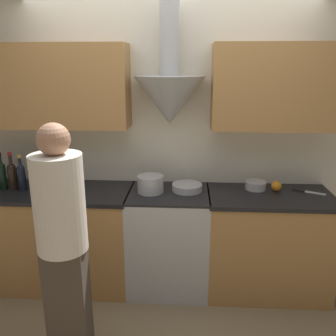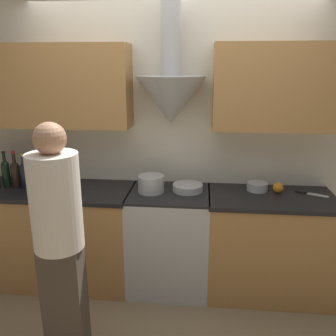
{
  "view_description": "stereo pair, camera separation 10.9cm",
  "coord_description": "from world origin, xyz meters",
  "px_view_note": "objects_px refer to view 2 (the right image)",
  "views": [
    {
      "loc": [
        0.17,
        -2.58,
        1.98
      ],
      "look_at": [
        0.0,
        0.21,
        1.16
      ],
      "focal_mm": 38.0,
      "sensor_mm": 36.0,
      "label": 1
    },
    {
      "loc": [
        0.28,
        -2.57,
        1.98
      ],
      "look_at": [
        0.0,
        0.21,
        1.16
      ],
      "focal_mm": 38.0,
      "sensor_mm": 36.0,
      "label": 2
    }
  ],
  "objects_px": {
    "wine_bottle_4": "(16,173)",
    "person_foreground_left": "(59,238)",
    "stock_pot": "(151,184)",
    "stove_range": "(169,239)",
    "wine_bottle_3": "(6,172)",
    "wine_bottle_6": "(35,175)",
    "wine_bottle_5": "(24,174)",
    "saucepan": "(257,186)",
    "orange_fruit": "(278,188)",
    "wine_bottle_7": "(46,172)",
    "mixing_bowl": "(188,188)"
  },
  "relations": [
    {
      "from": "mixing_bowl",
      "to": "saucepan",
      "type": "xyz_separation_m",
      "value": [
        0.61,
        0.08,
        0.01
      ]
    },
    {
      "from": "stove_range",
      "to": "wine_bottle_5",
      "type": "height_order",
      "value": "wine_bottle_5"
    },
    {
      "from": "wine_bottle_3",
      "to": "wine_bottle_5",
      "type": "distance_m",
      "value": 0.18
    },
    {
      "from": "stock_pot",
      "to": "person_foreground_left",
      "type": "distance_m",
      "value": 1.04
    },
    {
      "from": "wine_bottle_4",
      "to": "wine_bottle_7",
      "type": "distance_m",
      "value": 0.29
    },
    {
      "from": "stove_range",
      "to": "person_foreground_left",
      "type": "distance_m",
      "value": 1.21
    },
    {
      "from": "wine_bottle_3",
      "to": "wine_bottle_7",
      "type": "relative_size",
      "value": 0.95
    },
    {
      "from": "stove_range",
      "to": "wine_bottle_5",
      "type": "distance_m",
      "value": 1.41
    },
    {
      "from": "stove_range",
      "to": "wine_bottle_4",
      "type": "xyz_separation_m",
      "value": [
        -1.38,
        0.0,
        0.59
      ]
    },
    {
      "from": "wine_bottle_7",
      "to": "saucepan",
      "type": "xyz_separation_m",
      "value": [
        1.86,
        0.12,
        -0.11
      ]
    },
    {
      "from": "person_foreground_left",
      "to": "stock_pot",
      "type": "bearing_deg",
      "value": 64.12
    },
    {
      "from": "mixing_bowl",
      "to": "orange_fruit",
      "type": "distance_m",
      "value": 0.78
    },
    {
      "from": "wine_bottle_7",
      "to": "wine_bottle_3",
      "type": "bearing_deg",
      "value": -178.74
    },
    {
      "from": "mixing_bowl",
      "to": "wine_bottle_3",
      "type": "bearing_deg",
      "value": -178.03
    },
    {
      "from": "wine_bottle_7",
      "to": "wine_bottle_6",
      "type": "bearing_deg",
      "value": -164.58
    },
    {
      "from": "stove_range",
      "to": "wine_bottle_6",
      "type": "distance_m",
      "value": 1.32
    },
    {
      "from": "wine_bottle_4",
      "to": "saucepan",
      "type": "distance_m",
      "value": 2.15
    },
    {
      "from": "wine_bottle_3",
      "to": "wine_bottle_4",
      "type": "distance_m",
      "value": 0.09
    },
    {
      "from": "wine_bottle_6",
      "to": "wine_bottle_7",
      "type": "height_order",
      "value": "wine_bottle_7"
    },
    {
      "from": "wine_bottle_7",
      "to": "saucepan",
      "type": "height_order",
      "value": "wine_bottle_7"
    },
    {
      "from": "stove_range",
      "to": "wine_bottle_3",
      "type": "bearing_deg",
      "value": -179.99
    },
    {
      "from": "wine_bottle_3",
      "to": "wine_bottle_6",
      "type": "bearing_deg",
      "value": -3.59
    },
    {
      "from": "wine_bottle_5",
      "to": "wine_bottle_6",
      "type": "relative_size",
      "value": 0.99
    },
    {
      "from": "wine_bottle_5",
      "to": "saucepan",
      "type": "distance_m",
      "value": 2.06
    },
    {
      "from": "stove_range",
      "to": "saucepan",
      "type": "relative_size",
      "value": 5.03
    },
    {
      "from": "orange_fruit",
      "to": "saucepan",
      "type": "height_order",
      "value": "orange_fruit"
    },
    {
      "from": "wine_bottle_6",
      "to": "person_foreground_left",
      "type": "bearing_deg",
      "value": -57.61
    },
    {
      "from": "stove_range",
      "to": "wine_bottle_3",
      "type": "distance_m",
      "value": 1.59
    },
    {
      "from": "wine_bottle_4",
      "to": "orange_fruit",
      "type": "distance_m",
      "value": 2.32
    },
    {
      "from": "wine_bottle_7",
      "to": "saucepan",
      "type": "relative_size",
      "value": 1.92
    },
    {
      "from": "wine_bottle_5",
      "to": "person_foreground_left",
      "type": "xyz_separation_m",
      "value": [
        0.68,
        -0.91,
        -0.12
      ]
    },
    {
      "from": "wine_bottle_6",
      "to": "saucepan",
      "type": "relative_size",
      "value": 1.77
    },
    {
      "from": "wine_bottle_5",
      "to": "wine_bottle_4",
      "type": "bearing_deg",
      "value": 166.48
    },
    {
      "from": "saucepan",
      "to": "wine_bottle_6",
      "type": "bearing_deg",
      "value": -175.65
    },
    {
      "from": "mixing_bowl",
      "to": "person_foreground_left",
      "type": "height_order",
      "value": "person_foreground_left"
    },
    {
      "from": "wine_bottle_5",
      "to": "orange_fruit",
      "type": "xyz_separation_m",
      "value": [
        2.23,
        0.11,
        -0.09
      ]
    },
    {
      "from": "stock_pot",
      "to": "person_foreground_left",
      "type": "height_order",
      "value": "person_foreground_left"
    },
    {
      "from": "saucepan",
      "to": "stock_pot",
      "type": "bearing_deg",
      "value": -171.92
    },
    {
      "from": "wine_bottle_7",
      "to": "saucepan",
      "type": "distance_m",
      "value": 1.87
    },
    {
      "from": "stove_range",
      "to": "person_foreground_left",
      "type": "relative_size",
      "value": 0.55
    },
    {
      "from": "wine_bottle_6",
      "to": "stove_range",
      "type": "bearing_deg",
      "value": 0.86
    },
    {
      "from": "stove_range",
      "to": "wine_bottle_5",
      "type": "xyz_separation_m",
      "value": [
        -1.29,
        -0.02,
        0.58
      ]
    },
    {
      "from": "person_foreground_left",
      "to": "wine_bottle_5",
      "type": "bearing_deg",
      "value": 126.6
    },
    {
      "from": "stove_range",
      "to": "wine_bottle_6",
      "type": "height_order",
      "value": "wine_bottle_6"
    },
    {
      "from": "wine_bottle_4",
      "to": "person_foreground_left",
      "type": "height_order",
      "value": "person_foreground_left"
    },
    {
      "from": "orange_fruit",
      "to": "stock_pot",
      "type": "bearing_deg",
      "value": -175.24
    },
    {
      "from": "wine_bottle_3",
      "to": "orange_fruit",
      "type": "bearing_deg",
      "value": 2.17
    },
    {
      "from": "stock_pot",
      "to": "wine_bottle_3",
      "type": "bearing_deg",
      "value": 180.0
    },
    {
      "from": "person_foreground_left",
      "to": "wine_bottle_4",
      "type": "bearing_deg",
      "value": 129.55
    },
    {
      "from": "stove_range",
      "to": "person_foreground_left",
      "type": "height_order",
      "value": "person_foreground_left"
    }
  ]
}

